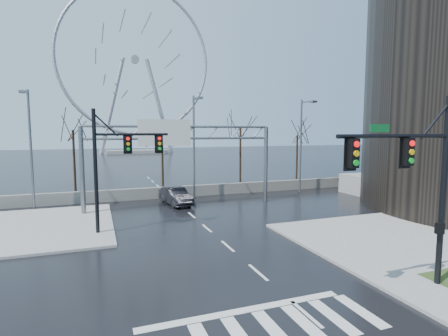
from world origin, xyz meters
name	(u,v)px	position (x,y,z in m)	size (l,w,h in m)	color
ground	(258,272)	(0.00, 0.00, 0.00)	(260.00, 260.00, 0.00)	black
sidewalk_right_ext	(390,237)	(10.00, 2.00, 0.07)	(12.00, 10.00, 0.15)	gray
sidewalk_far	(35,227)	(-11.00, 12.00, 0.07)	(10.00, 12.00, 0.15)	gray
barrier_wall	(171,192)	(0.00, 20.00, 0.55)	(52.00, 0.50, 1.10)	slate
signal_mast_near	(421,175)	(5.14, -4.04, 4.87)	(5.52, 0.41, 8.00)	black
signal_mast_far	(114,159)	(-5.87, 8.96, 4.83)	(4.72, 0.41, 8.00)	black
sign_gantry	(178,148)	(-0.38, 14.96, 5.18)	(16.36, 0.40, 7.60)	slate
streetlight_left	(30,140)	(-12.00, 18.16, 5.89)	(0.50, 2.55, 10.00)	slate
streetlight_mid	(195,139)	(2.00, 18.16, 5.89)	(0.50, 2.55, 10.00)	slate
streetlight_right	(303,138)	(14.00, 18.16, 5.89)	(0.50, 2.55, 10.00)	slate
tree_left	(73,138)	(-9.00, 23.50, 5.98)	(3.75, 3.75, 7.50)	black
tree_center	(162,144)	(0.00, 24.50, 5.17)	(3.25, 3.25, 6.50)	black
tree_right	(240,135)	(9.00, 23.50, 6.22)	(3.90, 3.90, 7.80)	black
tree_far_right	(297,141)	(17.00, 24.00, 5.41)	(3.40, 3.40, 6.80)	black
ferris_wheel	(135,66)	(5.00, 95.00, 26.13)	(45.00, 6.00, 50.91)	gray
car	(176,196)	(-0.30, 16.51, 0.79)	(1.67, 4.78, 1.58)	black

